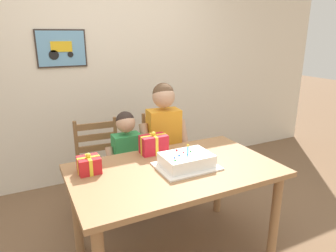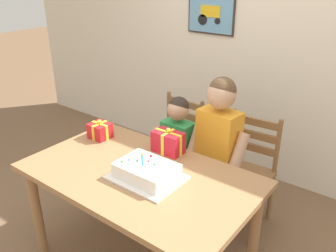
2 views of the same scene
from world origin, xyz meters
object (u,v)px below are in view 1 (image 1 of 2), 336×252
Objects in this scene: chair_right at (167,156)px; gift_box_beside_cake at (89,165)px; dining_table at (175,180)px; child_younger at (127,156)px; child_older at (164,136)px; birthday_cake at (186,161)px; chair_left at (101,169)px; gift_box_red_large at (154,144)px.

gift_box_beside_cake is at bearing -145.00° from chair_right.
child_younger reaches higher than dining_table.
child_older is at bearing -121.74° from chair_right.
child_older reaches higher than birthday_cake.
dining_table is at bearing -67.74° from chair_left.
birthday_cake is 0.37m from gift_box_red_large.
gift_box_red_large is 1.41× the size of gift_box_beside_cake.
gift_box_beside_cake is at bearing -151.45° from child_older.
birthday_cake is (0.08, -0.02, 0.15)m from dining_table.
birthday_cake is 0.70m from gift_box_beside_cake.
chair_left reaches higher than gift_box_beside_cake.
child_younger is at bearing -156.61° from chair_right.
chair_left is at bearing 112.26° from dining_table.
birthday_cake is 0.48× the size of chair_right.
chair_left is at bearing 70.65° from gift_box_beside_cake.
dining_table is 1.43× the size of child_younger.
gift_box_beside_cake is (-0.58, 0.20, 0.16)m from dining_table.
dining_table is 0.38m from gift_box_red_large.
dining_table is at bearing -76.41° from child_younger.
gift_box_red_large is 0.71m from chair_left.
dining_table is 0.68m from child_older.
chair_right is (0.27, 0.88, -0.34)m from birthday_cake.
chair_right is at bearing 67.70° from dining_table.
child_younger is at bearing 103.59° from dining_table.
gift_box_beside_cake is (-0.66, 0.23, 0.01)m from birthday_cake.
gift_box_beside_cake is 0.12× the size of child_older.
child_younger is (-0.13, 0.30, -0.19)m from gift_box_red_large.
gift_box_beside_cake is 0.90m from child_older.
child_older reaches higher than gift_box_red_large.
gift_box_red_large is at bearing -125.67° from chair_right.
child_younger is (-0.50, -0.22, 0.17)m from chair_right.
child_older is (0.57, -0.22, 0.31)m from chair_left.
child_older is (-0.14, -0.22, 0.31)m from chair_right.
child_younger reaches higher than birthday_cake.
birthday_cake is 1.03m from chair_left.
dining_table is at bearing -19.47° from gift_box_beside_cake.
dining_table is 1.18× the size of child_older.
gift_box_beside_cake is at bearing -134.48° from child_younger.
gift_box_red_large is at bearing 106.30° from birthday_cake.
dining_table is at bearing -112.30° from chair_right.
birthday_cake is 2.78× the size of gift_box_beside_cake.
birthday_cake reaches higher than dining_table.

